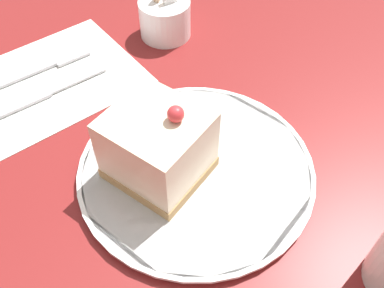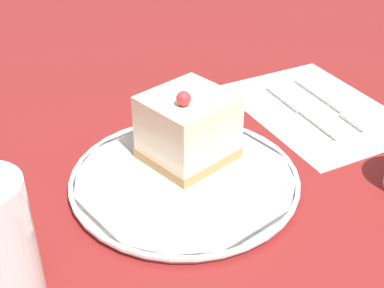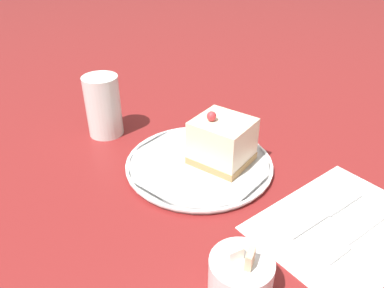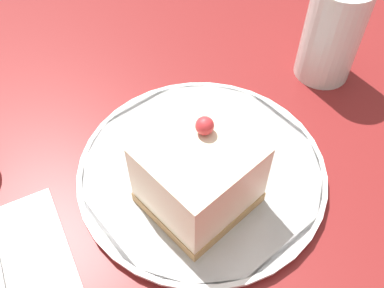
{
  "view_description": "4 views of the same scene",
  "coord_description": "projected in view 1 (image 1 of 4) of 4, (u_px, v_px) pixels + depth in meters",
  "views": [
    {
      "loc": [
        0.2,
        -0.22,
        0.4
      ],
      "look_at": [
        0.02,
        0.01,
        0.05
      ],
      "focal_mm": 40.0,
      "sensor_mm": 36.0,
      "label": 1
    },
    {
      "loc": [
        0.34,
        0.4,
        0.38
      ],
      "look_at": [
        0.02,
        0.02,
        0.06
      ],
      "focal_mm": 50.0,
      "sensor_mm": 36.0,
      "label": 2
    },
    {
      "loc": [
        -0.33,
        0.45,
        0.4
      ],
      "look_at": [
        0.04,
        0.01,
        0.05
      ],
      "focal_mm": 35.0,
      "sensor_mm": 36.0,
      "label": 3
    },
    {
      "loc": [
        -0.16,
        -0.2,
        0.39
      ],
      "look_at": [
        0.01,
        0.0,
        0.07
      ],
      "focal_mm": 40.0,
      "sensor_mm": 36.0,
      "label": 4
    }
  ],
  "objects": [
    {
      "name": "cake_slice",
      "position": [
        158.0,
        147.0,
        0.45
      ],
      "size": [
        0.1,
        0.1,
        0.1
      ],
      "rotation": [
        0.0,
        0.0,
        0.06
      ],
      "color": "#AD8451",
      "rests_on": "plate"
    },
    {
      "name": "plate",
      "position": [
        196.0,
        170.0,
        0.49
      ],
      "size": [
        0.27,
        0.27,
        0.01
      ],
      "color": "white",
      "rests_on": "ground_plane"
    },
    {
      "name": "ground_plane",
      "position": [
        177.0,
        166.0,
        0.5
      ],
      "size": [
        4.0,
        4.0,
        0.0
      ],
      "primitive_type": "plane",
      "color": "maroon"
    },
    {
      "name": "sugar_bowl",
      "position": [
        165.0,
        18.0,
        0.64
      ],
      "size": [
        0.08,
        0.08,
        0.08
      ],
      "color": "white",
      "rests_on": "ground_plane"
    },
    {
      "name": "fork",
      "position": [
        43.0,
        67.0,
        0.61
      ],
      "size": [
        0.06,
        0.17,
        0.0
      ],
      "rotation": [
        0.0,
        0.0,
        -0.25
      ],
      "color": "#B2B2B7",
      "rests_on": "napkin"
    },
    {
      "name": "knife",
      "position": [
        39.0,
        97.0,
        0.57
      ],
      "size": [
        0.05,
        0.17,
        0.0
      ],
      "rotation": [
        0.0,
        0.0,
        -0.25
      ],
      "color": "#B2B2B7",
      "rests_on": "napkin"
    },
    {
      "name": "napkin",
      "position": [
        42.0,
        84.0,
        0.59
      ],
      "size": [
        0.24,
        0.29,
        0.0
      ],
      "rotation": [
        0.0,
        0.0,
        -0.22
      ],
      "color": "white",
      "rests_on": "ground_plane"
    }
  ]
}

